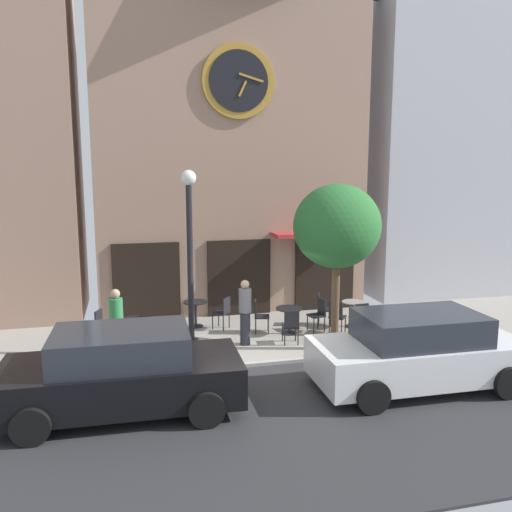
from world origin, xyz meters
The scene contains 21 objects.
ground_plane centered at (0.00, -0.57, -0.02)m, with size 29.39×9.83×0.13m.
clock_building centered at (0.35, 5.46, 5.85)m, with size 8.26×3.54×11.41m.
neighbor_building_right centered at (8.16, 6.23, 5.59)m, with size 5.89×3.80×11.17m.
street_lamp centered at (-1.49, 1.18, 2.23)m, with size 0.36×0.36×4.39m.
street_tree centered at (1.97, 0.68, 3.03)m, with size 2.13×1.92×4.07m.
cafe_table_rightmost centered at (-2.81, 1.98, 0.49)m, with size 0.62×0.62×0.75m.
cafe_table_center centered at (-1.12, 3.34, 0.51)m, with size 0.68×0.68×0.73m.
cafe_table_near_door centered at (1.25, 2.09, 0.52)m, with size 0.73×0.73×0.72m.
cafe_table_center_left centered at (3.18, 2.26, 0.49)m, with size 0.64×0.64×0.73m.
cafe_chair_near_tree centered at (2.48, 1.77, 0.53)m, with size 0.56×0.56×0.90m.
cafe_chair_corner centered at (2.10, 2.13, 0.53)m, with size 0.47×0.47×0.90m.
cafe_chair_near_lamp centered at (1.03, 1.25, 0.53)m, with size 0.45×0.45×0.90m.
cafe_chair_left_end centered at (-3.60, 2.35, 0.53)m, with size 0.52×0.52×0.90m.
cafe_chair_facing_wall centered at (-0.40, 2.94, 0.53)m, with size 0.56×0.56×0.90m.
cafe_chair_by_entrance centered at (2.41, 2.68, 0.53)m, with size 0.53×0.53×0.90m.
cafe_chair_curbside centered at (3.02, 1.48, 0.53)m, with size 0.42×0.42×0.90m.
cafe_chair_outer centered at (0.48, 2.39, 0.53)m, with size 0.49×0.49×0.90m.
pedestrian_green centered at (-3.23, 1.26, 0.86)m, with size 0.41×0.41×1.67m.
pedestrian_grey centered at (-0.10, 1.51, 0.86)m, with size 0.45×0.45×1.67m.
parked_car_black centered at (-3.09, -1.60, 0.76)m, with size 4.35×2.12×1.55m.
parked_car_white centered at (2.75, -1.88, 0.76)m, with size 4.33×2.07×1.55m.
Camera 1 is at (-2.91, -11.01, 4.42)m, focal length 36.97 mm.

